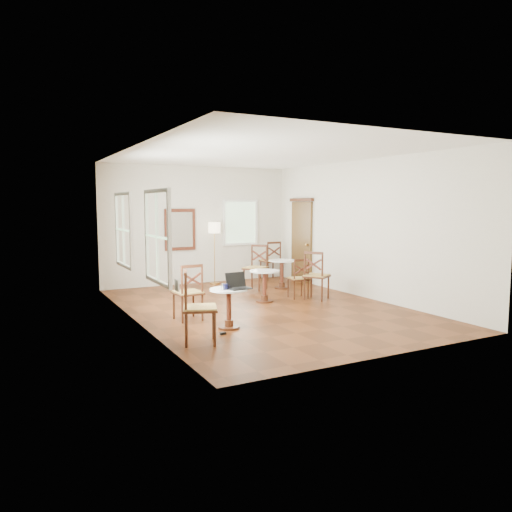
{
  "coord_description": "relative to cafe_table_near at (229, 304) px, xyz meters",
  "views": [
    {
      "loc": [
        -4.56,
        -8.32,
        2.03
      ],
      "look_at": [
        0.0,
        0.3,
        1.0
      ],
      "focal_mm": 34.3,
      "sensor_mm": 36.0,
      "label": 1
    }
  ],
  "objects": [
    {
      "name": "ground",
      "position": [
        1.27,
        1.15,
        -0.41
      ],
      "size": [
        7.0,
        7.0,
        0.0
      ],
      "primitive_type": "plane",
      "color": "#56280E",
      "rests_on": "ground"
    },
    {
      "name": "laptop",
      "position": [
        0.14,
        -0.05,
        0.32
      ],
      "size": [
        0.37,
        0.32,
        0.26
      ],
      "rotation": [
        0.0,
        0.0,
        0.05
      ],
      "color": "black",
      "rests_on": "cafe_table_near"
    },
    {
      "name": "chair_near_b",
      "position": [
        -0.76,
        -0.58,
        0.12
      ],
      "size": [
        0.64,
        0.64,
        1.07
      ],
      "rotation": [
        0.0,
        0.0,
        1.22
      ],
      "color": "#472211",
      "rests_on": "ground"
    },
    {
      "name": "power_adapter",
      "position": [
        -0.25,
        -0.31,
        -0.39
      ],
      "size": [
        0.09,
        0.06,
        0.04
      ],
      "primitive_type": "cube",
      "color": "black",
      "rests_on": "ground"
    },
    {
      "name": "mouse",
      "position": [
        -0.02,
        0.03,
        0.27
      ],
      "size": [
        0.12,
        0.09,
        0.04
      ],
      "primitive_type": "ellipsoid",
      "rotation": [
        0.0,
        0.0,
        -0.2
      ],
      "color": "black",
      "rests_on": "cafe_table_near"
    },
    {
      "name": "chair_back_b",
      "position": [
        2.13,
        3.09,
        0.12
      ],
      "size": [
        0.68,
        0.68,
        1.07
      ],
      "rotation": [
        0.0,
        0.0,
        -0.97
      ],
      "color": "#472211",
      "rests_on": "ground"
    },
    {
      "name": "navy_mug",
      "position": [
        -0.07,
        -0.05,
        0.3
      ],
      "size": [
        0.12,
        0.08,
        0.09
      ],
      "color": "black",
      "rests_on": "cafe_table_near"
    },
    {
      "name": "cafe_table_mid",
      "position": [
        1.58,
        1.65,
        0.0
      ],
      "size": [
        0.63,
        0.63,
        0.66
      ],
      "color": "#472211",
      "rests_on": "ground"
    },
    {
      "name": "chair_back_a",
      "position": [
        3.24,
        4.3,
        0.11
      ],
      "size": [
        0.48,
        0.48,
        1.04
      ],
      "rotation": [
        0.0,
        0.0,
        3.15
      ],
      "color": "#472211",
      "rests_on": "ground"
    },
    {
      "name": "chair_mid_b",
      "position": [
        2.68,
        1.36,
        0.11
      ],
      "size": [
        0.67,
        0.67,
        1.05
      ],
      "rotation": [
        0.0,
        0.0,
        2.17
      ],
      "color": "#472211",
      "rests_on": "ground"
    },
    {
      "name": "water_glass",
      "position": [
        -0.13,
        -0.06,
        0.3
      ],
      "size": [
        0.06,
        0.06,
        0.1
      ],
      "primitive_type": "cylinder",
      "color": "white",
      "rests_on": "cafe_table_near"
    },
    {
      "name": "chair_mid_a",
      "position": [
        2.44,
        1.68,
        0.02
      ],
      "size": [
        0.45,
        0.45,
        0.87
      ],
      "rotation": [
        0.0,
        0.0,
        3.02
      ],
      "color": "#472211",
      "rests_on": "ground"
    },
    {
      "name": "chair_near_a",
      "position": [
        -0.38,
        0.86,
        0.09
      ],
      "size": [
        0.49,
        0.49,
        1.0
      ],
      "rotation": [
        0.0,
        0.0,
        3.21
      ],
      "color": "#472211",
      "rests_on": "ground"
    },
    {
      "name": "room_shell",
      "position": [
        1.21,
        1.43,
        1.48
      ],
      "size": [
        5.02,
        7.02,
        3.01
      ],
      "color": "beige",
      "rests_on": "ground"
    },
    {
      "name": "floor_lamp",
      "position": [
        1.58,
        4.3,
        0.93
      ],
      "size": [
        0.31,
        0.31,
        1.58
      ],
      "color": "#BF8C3F",
      "rests_on": "ground"
    },
    {
      "name": "cafe_table_back",
      "position": [
        2.75,
        2.91,
        0.02
      ],
      "size": [
        0.66,
        0.66,
        0.69
      ],
      "color": "#472211",
      "rests_on": "ground"
    },
    {
      "name": "cafe_table_near",
      "position": [
        0.0,
        0.0,
        0.0
      ],
      "size": [
        0.63,
        0.63,
        0.66
      ],
      "color": "#472211",
      "rests_on": "ground"
    }
  ]
}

